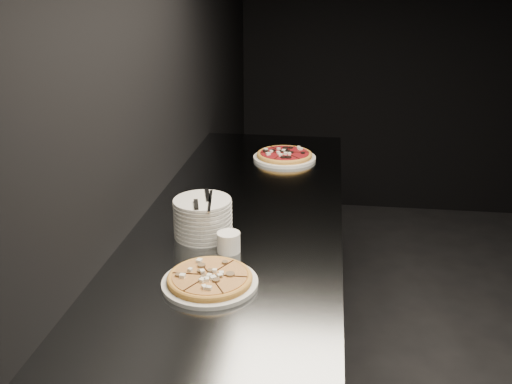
# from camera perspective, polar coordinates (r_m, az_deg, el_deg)

# --- Properties ---
(wall_left) EXTENTS (0.02, 5.00, 2.80)m
(wall_left) POSITION_cam_1_polar(r_m,az_deg,el_deg) (2.01, -12.47, 9.97)
(wall_left) COLOR black
(wall_left) RESTS_ON floor
(counter) EXTENTS (0.74, 2.44, 0.92)m
(counter) POSITION_cam_1_polar(r_m,az_deg,el_deg) (2.29, -1.58, -13.75)
(counter) COLOR slate
(counter) RESTS_ON floor
(pizza_mushroom) EXTENTS (0.28, 0.28, 0.03)m
(pizza_mushroom) POSITION_cam_1_polar(r_m,az_deg,el_deg) (1.68, -4.64, -8.71)
(pizza_mushroom) COLOR silver
(pizza_mushroom) RESTS_ON counter
(pizza_tomato) EXTENTS (0.31, 0.31, 0.04)m
(pizza_tomato) POSITION_cam_1_polar(r_m,az_deg,el_deg) (2.78, 2.88, 3.65)
(pizza_tomato) COLOR silver
(pizza_tomato) RESTS_ON counter
(plate_stack) EXTENTS (0.20, 0.20, 0.13)m
(plate_stack) POSITION_cam_1_polar(r_m,az_deg,el_deg) (1.96, -5.34, -2.57)
(plate_stack) COLOR silver
(plate_stack) RESTS_ON counter
(cutlery) EXTENTS (0.06, 0.21, 0.01)m
(cutlery) POSITION_cam_1_polar(r_m,az_deg,el_deg) (1.92, -5.28, -0.87)
(cutlery) COLOR silver
(cutlery) RESTS_ON plate_stack
(ramekin) EXTENTS (0.08, 0.08, 0.07)m
(ramekin) POSITION_cam_1_polar(r_m,az_deg,el_deg) (1.86, -2.76, -4.97)
(ramekin) COLOR silver
(ramekin) RESTS_ON counter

